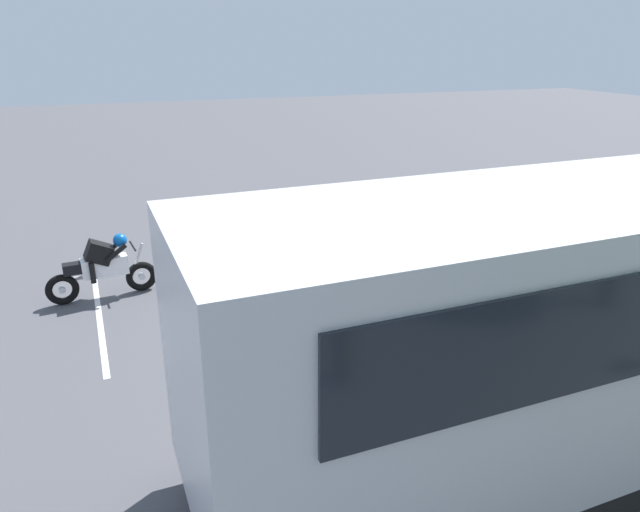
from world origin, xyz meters
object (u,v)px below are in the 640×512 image
(spectator_left, at_px, (469,282))
(spectator_centre, at_px, (388,289))
(spectator_right, at_px, (314,301))
(spectator_far_left, at_px, (505,266))
(stunt_motorcycle, at_px, (102,267))
(parked_motorcycle_silver, at_px, (566,314))
(traffic_cone, at_px, (203,291))
(tour_bus, at_px, (598,322))

(spectator_left, xyz_separation_m, spectator_centre, (1.29, -0.28, -0.06))
(spectator_left, xyz_separation_m, spectator_right, (2.55, -0.22, -0.04))
(spectator_far_left, distance_m, spectator_centre, 2.29)
(spectator_far_left, distance_m, stunt_motorcycle, 7.42)
(parked_motorcycle_silver, bearing_deg, spectator_centre, -17.11)
(spectator_right, bearing_deg, spectator_far_left, -176.95)
(spectator_far_left, xyz_separation_m, spectator_left, (1.00, 0.41, 0.02))
(spectator_far_left, xyz_separation_m, spectator_right, (3.55, 0.19, -0.02))
(parked_motorcycle_silver, relative_size, traffic_cone, 3.23)
(spectator_right, xyz_separation_m, traffic_cone, (1.30, -2.56, -0.69))
(spectator_far_left, height_order, spectator_left, spectator_left)
(spectator_far_left, height_order, traffic_cone, spectator_far_left)
(spectator_centre, bearing_deg, stunt_motorcycle, -39.65)
(spectator_centre, distance_m, spectator_right, 1.26)
(stunt_motorcycle, xyz_separation_m, traffic_cone, (-1.72, 1.05, -0.31))
(tour_bus, relative_size, spectator_centre, 5.76)
(spectator_far_left, relative_size, stunt_motorcycle, 0.84)
(spectator_far_left, relative_size, parked_motorcycle_silver, 0.84)
(spectator_far_left, bearing_deg, parked_motorcycle_silver, 117.97)
(spectator_centre, bearing_deg, tour_bus, 110.89)
(parked_motorcycle_silver, bearing_deg, traffic_cone, -32.06)
(stunt_motorcycle, bearing_deg, tour_bus, 129.60)
(spectator_left, relative_size, spectator_centre, 1.05)
(spectator_right, height_order, traffic_cone, spectator_right)
(spectator_right, distance_m, parked_motorcycle_silver, 4.18)
(spectator_centre, bearing_deg, traffic_cone, -44.30)
(tour_bus, height_order, spectator_right, tour_bus)
(tour_bus, xyz_separation_m, spectator_left, (-0.13, -2.74, -0.60))
(traffic_cone, bearing_deg, spectator_left, 144.14)
(spectator_far_left, xyz_separation_m, stunt_motorcycle, (6.57, -3.42, -0.41))
(spectator_centre, height_order, spectator_right, spectator_right)
(tour_bus, xyz_separation_m, spectator_centre, (1.15, -3.02, -0.66))
(parked_motorcycle_silver, bearing_deg, spectator_right, -11.15)
(spectator_centre, distance_m, parked_motorcycle_silver, 2.98)
(parked_motorcycle_silver, xyz_separation_m, traffic_cone, (5.37, -3.36, -0.18))
(spectator_right, bearing_deg, spectator_centre, -177.14)
(spectator_far_left, distance_m, traffic_cone, 5.44)
(spectator_far_left, relative_size, traffic_cone, 2.72)
(spectator_centre, xyz_separation_m, traffic_cone, (2.56, -2.50, -0.67))
(spectator_far_left, bearing_deg, spectator_centre, 3.15)
(spectator_left, xyz_separation_m, traffic_cone, (3.85, -2.78, -0.74))
(spectator_left, bearing_deg, stunt_motorcycle, -34.52)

